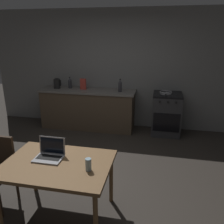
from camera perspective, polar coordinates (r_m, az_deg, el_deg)
The scene contains 12 objects.
ground_plane at distance 3.73m, azimuth -7.20°, elevation -15.53°, with size 12.00×12.00×0.00m, color #2D2823.
back_wall at distance 5.34m, azimuth 3.41°, elevation 10.27°, with size 6.40×0.10×2.63m, color slate.
kitchen_counter at distance 5.38m, azimuth -5.90°, elevation 0.83°, with size 2.16×0.64×0.90m.
stove_oven at distance 5.15m, azimuth 13.25°, elevation -0.44°, with size 0.60×0.62×0.90m.
dining_table at distance 2.76m, azimuth -13.31°, elevation -13.33°, with size 1.21×0.85×0.72m.
laptop at distance 2.82m, azimuth -15.11°, elevation -10.02°, with size 0.32×0.24×0.23m.
electric_kettle at distance 5.50m, azimuth -13.41°, elevation 6.84°, with size 0.18×0.15×0.23m.
bottle at distance 5.01m, azimuth 2.00°, elevation 6.46°, with size 0.08×0.08×0.28m.
frying_pan at distance 4.99m, azimuth 13.10°, elevation 4.67°, with size 0.26×0.43×0.05m.
drinking_glass at distance 2.50m, azimuth -5.85°, elevation -12.74°, with size 0.06×0.06×0.14m.
cereal_box at distance 5.29m, azimuth -7.13°, elevation 6.86°, with size 0.13×0.05×0.24m.
bottle_b at distance 5.46m, azimuth -10.33°, elevation 7.06°, with size 0.08×0.08×0.26m.
Camera 1 is at (1.06, -2.91, 2.09)m, focal length 37.10 mm.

